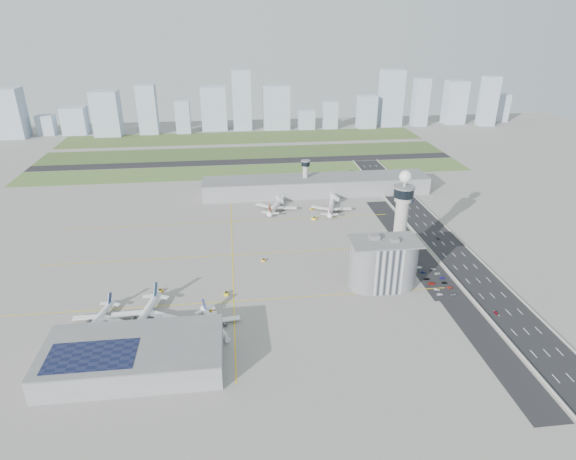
{
  "coord_description": "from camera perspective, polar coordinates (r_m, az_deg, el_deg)",
  "views": [
    {
      "loc": [
        -36.71,
        -273.24,
        155.41
      ],
      "look_at": [
        0.0,
        35.0,
        15.0
      ],
      "focal_mm": 30.0,
      "sensor_mm": 36.0,
      "label": 1
    }
  ],
  "objects": [
    {
      "name": "jet_bridge_near_0",
      "position": [
        272.29,
        -22.24,
        -11.84
      ],
      "size": [
        5.39,
        14.31,
        5.7
      ],
      "primitive_type": null,
      "rotation": [
        0.0,
        0.0,
        1.4
      ],
      "color": "silver",
      "rests_on": "ground"
    },
    {
      "name": "car_lot_6",
      "position": [
        309.0,
        19.02,
        -7.23
      ],
      "size": [
        4.23,
        2.3,
        1.13
      ],
      "primitive_type": "imported",
      "rotation": [
        0.0,
        0.0,
        1.68
      ],
      "color": "slate",
      "rests_on": "ground"
    },
    {
      "name": "admin_building",
      "position": [
        301.03,
        11.21,
        -3.91
      ],
      "size": [
        42.0,
        24.0,
        33.5
      ],
      "color": "#B2B2B7",
      "rests_on": "ground"
    },
    {
      "name": "car_hw_2",
      "position": [
        450.04,
        14.45,
        3.43
      ],
      "size": [
        2.45,
        4.82,
        1.3
      ],
      "primitive_type": "imported",
      "rotation": [
        0.0,
        0.0,
        -0.06
      ],
      "color": "navy",
      "rests_on": "ground"
    },
    {
      "name": "skyline_bldg_16",
      "position": [
        797.11,
        22.65,
        13.91
      ],
      "size": [
        23.04,
        18.43,
        71.56
      ],
      "primitive_type": "cube",
      "color": "#9EADC1",
      "rests_on": "ground"
    },
    {
      "name": "landside_road",
      "position": [
        330.89,
        16.69,
        -4.8
      ],
      "size": [
        18.0,
        260.0,
        0.08
      ],
      "primitive_type": "cube",
      "color": "black",
      "rests_on": "ground"
    },
    {
      "name": "car_lot_8",
      "position": [
        319.77,
        18.06,
        -5.95
      ],
      "size": [
        3.57,
        1.86,
        1.16
      ],
      "primitive_type": "imported",
      "rotation": [
        0.0,
        0.0,
        1.42
      ],
      "color": "black",
      "rests_on": "ground"
    },
    {
      "name": "jet_bridge_near_2",
      "position": [
        261.89,
        -9.26,
        -11.66
      ],
      "size": [
        5.39,
        14.31,
        5.7
      ],
      "primitive_type": null,
      "rotation": [
        0.0,
        0.0,
        1.4
      ],
      "color": "silver",
      "rests_on": "ground"
    },
    {
      "name": "skyline_bldg_8",
      "position": [
        714.12,
        -5.51,
        15.07
      ],
      "size": [
        26.33,
        21.06,
        83.39
      ],
      "primitive_type": "cube",
      "color": "#9EADC1",
      "rests_on": "ground"
    },
    {
      "name": "near_terminal",
      "position": [
        247.78,
        -17.83,
        -14.01
      ],
      "size": [
        84.0,
        42.0,
        13.0
      ],
      "color": "gray",
      "rests_on": "ground"
    },
    {
      "name": "taxiway_line_v",
      "position": [
        340.76,
        -6.6,
        -2.97
      ],
      "size": [
        0.6,
        260.0,
        0.01
      ],
      "primitive_type": "cube",
      "color": "yellow",
      "rests_on": "ground"
    },
    {
      "name": "airplane_near_a",
      "position": [
        285.56,
        -21.71,
        -9.43
      ],
      "size": [
        37.69,
        41.44,
        9.81
      ],
      "primitive_type": null,
      "rotation": [
        0.0,
        0.0,
        -1.83
      ],
      "color": "white",
      "rests_on": "ground"
    },
    {
      "name": "car_hw_0",
      "position": [
        300.23,
        23.44,
        -8.98
      ],
      "size": [
        1.48,
        3.41,
        1.14
      ],
      "primitive_type": "imported",
      "rotation": [
        0.0,
        0.0,
        0.04
      ],
      "color": "maroon",
      "rests_on": "ground"
    },
    {
      "name": "tug_2",
      "position": [
        295.03,
        -7.31,
        -7.44
      ],
      "size": [
        2.91,
        3.77,
        1.99
      ],
      "primitive_type": null,
      "rotation": [
        0.0,
        0.0,
        2.97
      ],
      "color": "gold",
      "rests_on": "ground"
    },
    {
      "name": "tug_5",
      "position": [
        396.64,
        3.11,
        1.4
      ],
      "size": [
        4.35,
        4.3,
        2.11
      ],
      "primitive_type": null,
      "rotation": [
        0.0,
        0.0,
        -2.32
      ],
      "color": "yellow",
      "rests_on": "ground"
    },
    {
      "name": "airplane_far_a",
      "position": [
        415.7,
        -1.4,
        3.28
      ],
      "size": [
        50.42,
        54.07,
        12.18
      ],
      "primitive_type": null,
      "rotation": [
        0.0,
        0.0,
        1.19
      ],
      "color": "white",
      "rests_on": "ground"
    },
    {
      "name": "car_hw_4",
      "position": [
        499.22,
        10.53,
        5.86
      ],
      "size": [
        1.41,
        3.5,
        1.19
      ],
      "primitive_type": "imported",
      "rotation": [
        0.0,
        0.0,
        0.0
      ],
      "color": "#A9A9A9",
      "rests_on": "ground"
    },
    {
      "name": "car_lot_3",
      "position": [
        320.81,
        16.11,
        -5.58
      ],
      "size": [
        3.99,
        1.68,
        1.15
      ],
      "primitive_type": "imported",
      "rotation": [
        0.0,
        0.0,
        1.55
      ],
      "color": "black",
      "rests_on": "ground"
    },
    {
      "name": "skyline_bldg_14",
      "position": [
        763.76,
        15.42,
        14.38
      ],
      "size": [
        21.59,
        17.28,
        68.75
      ],
      "primitive_type": "cube",
      "color": "#9EADC1",
      "rests_on": "ground"
    },
    {
      "name": "tug_3",
      "position": [
        330.49,
        -2.94,
        -3.58
      ],
      "size": [
        3.58,
        3.39,
        1.72
      ],
      "primitive_type": null,
      "rotation": [
        0.0,
        0.0,
        0.93
      ],
      "color": "gold",
      "rests_on": "ground"
    },
    {
      "name": "car_lot_5",
      "position": [
        332.87,
        15.3,
        -4.32
      ],
      "size": [
        3.92,
        1.78,
        1.25
      ],
      "primitive_type": "imported",
      "rotation": [
        0.0,
        0.0,
        1.7
      ],
      "color": "silver",
      "rests_on": "ground"
    },
    {
      "name": "grass_strip_1",
      "position": [
        594.16,
        -5.01,
        9.09
      ],
      "size": [
        480.0,
        60.0,
        0.08
      ],
      "primitive_type": "cube",
      "color": "#3F5528",
      "rests_on": "ground"
    },
    {
      "name": "jet_bridge_far_1",
      "position": [
        442.0,
        5.23,
        4.04
      ],
      "size": [
        5.39,
        14.31,
        5.7
      ],
      "primitive_type": null,
      "rotation": [
        0.0,
        0.0,
        -1.4
      ],
      "color": "silver",
      "rests_on": "ground"
    },
    {
      "name": "control_tower",
      "position": [
        324.65,
        13.31,
        1.89
      ],
      "size": [
        14.0,
        14.0,
        64.5
      ],
      "color": "#ADAAA5",
      "rests_on": "ground"
    },
    {
      "name": "skyline_bldg_15",
      "position": [
        795.59,
        19.17,
        14.11
      ],
      "size": [
        30.25,
        24.2,
        63.4
      ],
      "primitive_type": "cube",
      "color": "#9EADC1",
      "rests_on": "ground"
    },
    {
      "name": "car_lot_4",
      "position": [
        327.9,
        15.7,
        -4.83
      ],
      "size": [
        3.78,
        1.93,
        1.23
      ],
      "primitive_type": "imported",
      "rotation": [
        0.0,
        0.0,
        1.44
      ],
      "color": "navy",
      "rests_on": "ground"
    },
    {
      "name": "skyline_bldg_6",
      "position": [
        706.87,
        -12.34,
        12.97
      ],
      "size": [
        20.04,
        16.03,
        45.2
      ],
      "primitive_type": "cube",
      "color": "#9EADC1",
      "rests_on": "ground"
    },
    {
      "name": "airplane_near_b",
      "position": [
        278.17,
        -16.77,
        -9.25
      ],
      "size": [
        47.18,
        52.34,
        12.64
      ],
      "primitive_type": null,
      "rotation": [
        0.0,
        0.0,
        -1.79
      ],
      "color": "white",
      "rests_on": "ground"
    },
    {
      "name": "taxiway_line_h_0",
      "position": [
        288.66,
        -6.44,
        -8.41
      ],
      "size": [
        260.0,
        0.6,
        0.01
      ],
      "primitive_type": "cube",
      "color": "yellow",
      "rests_on": "ground"
    },
    {
      "name": "jet_bridge_far_0",
      "position": [
        434.73,
        -1.25,
        3.79
      ],
      "size": [
        5.39,
        14.31,
        5.7
      ],
      "primitive_type": null,
      "rotation": [
        0.0,
        0.0,
        -1.4
      ],
      "color": "silver",
      "rests_on": "ground"
    },
    {
      "name": "barrier_right",
      "position": [
        355.08,
        21.9,
        -3.42
      ],
      "size": [
        0.6,
        500.0,
        1.2
      ],
      "primitive_type": "cube",
      "color": "#9E9E99",
      "rests_on": "ground"
    },
    {
      "name": "skyline_bldg_1",
      "position": [
        760.94,
        -30.16,
        11.88
      ],
      "size": [
        37.63,
        30.1,
        65.6
      ],
      "primitive_type": "cube",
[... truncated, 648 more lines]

